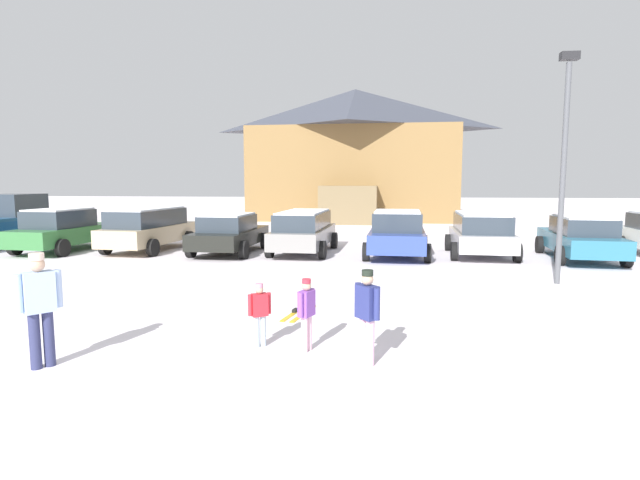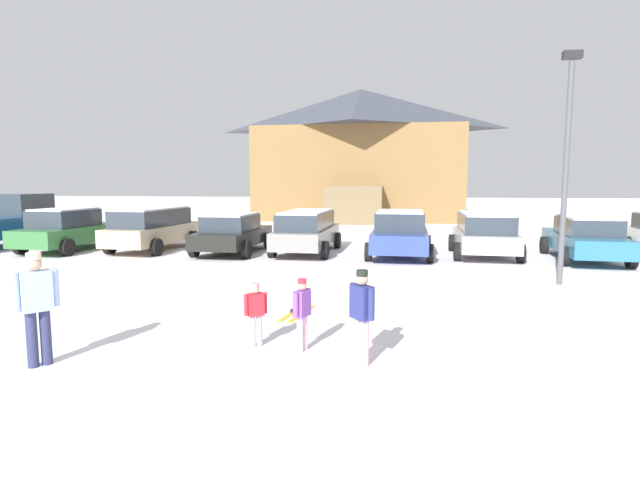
{
  "view_description": "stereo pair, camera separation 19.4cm",
  "coord_description": "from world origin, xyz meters",
  "px_view_note": "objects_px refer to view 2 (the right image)",
  "views": [
    {
      "loc": [
        2.67,
        -4.94,
        2.67
      ],
      "look_at": [
        1.32,
        6.84,
        1.28
      ],
      "focal_mm": 28.0,
      "sensor_mm": 36.0,
      "label": 1
    },
    {
      "loc": [
        2.87,
        -4.92,
        2.67
      ],
      "look_at": [
        1.32,
        6.84,
        1.28
      ],
      "focal_mm": 28.0,
      "sensor_mm": 36.0,
      "label": 2
    }
  ],
  "objects_px": {
    "ski_lodge": "(361,153)",
    "parked_silver_wagon": "(484,233)",
    "lamp_post": "(567,157)",
    "skier_adult_in_blue_parka": "(37,302)",
    "skier_child_in_purple_jacket": "(302,310)",
    "parked_blue_hatchback": "(400,233)",
    "skier_teen_in_navy_coat": "(362,312)",
    "pickup_truck": "(3,222)",
    "pair_of_skis": "(298,312)",
    "parked_grey_wagon": "(307,230)",
    "skier_child_in_red_jacket": "(256,311)",
    "parked_beige_suv": "(153,227)",
    "parked_black_sedan": "(233,233)",
    "parked_green_coupe": "(68,229)",
    "parked_teal_hatchback": "(585,238)"
  },
  "relations": [
    {
      "from": "parked_beige_suv",
      "to": "parked_grey_wagon",
      "type": "distance_m",
      "value": 6.06
    },
    {
      "from": "parked_blue_hatchback",
      "to": "pair_of_skis",
      "type": "bearing_deg",
      "value": -105.66
    },
    {
      "from": "parked_black_sedan",
      "to": "pair_of_skis",
      "type": "distance_m",
      "value": 9.11
    },
    {
      "from": "parked_teal_hatchback",
      "to": "pair_of_skis",
      "type": "relative_size",
      "value": 3.41
    },
    {
      "from": "parked_blue_hatchback",
      "to": "skier_adult_in_blue_parka",
      "type": "relative_size",
      "value": 2.65
    },
    {
      "from": "parked_beige_suv",
      "to": "skier_teen_in_navy_coat",
      "type": "relative_size",
      "value": 3.33
    },
    {
      "from": "parked_green_coupe",
      "to": "parked_blue_hatchback",
      "type": "height_order",
      "value": "parked_blue_hatchback"
    },
    {
      "from": "skier_child_in_purple_jacket",
      "to": "parked_beige_suv",
      "type": "bearing_deg",
      "value": 125.59
    },
    {
      "from": "parked_beige_suv",
      "to": "parked_blue_hatchback",
      "type": "xyz_separation_m",
      "value": [
        9.51,
        -0.43,
        -0.06
      ]
    },
    {
      "from": "ski_lodge",
      "to": "parked_green_coupe",
      "type": "bearing_deg",
      "value": -118.53
    },
    {
      "from": "skier_child_in_red_jacket",
      "to": "parked_silver_wagon",
      "type": "bearing_deg",
      "value": 62.28
    },
    {
      "from": "ski_lodge",
      "to": "pickup_truck",
      "type": "xyz_separation_m",
      "value": [
        -13.71,
        -18.22,
        -3.69
      ]
    },
    {
      "from": "parked_green_coupe",
      "to": "skier_adult_in_blue_parka",
      "type": "relative_size",
      "value": 2.74
    },
    {
      "from": "ski_lodge",
      "to": "parked_beige_suv",
      "type": "relative_size",
      "value": 3.18
    },
    {
      "from": "parked_black_sedan",
      "to": "skier_adult_in_blue_parka",
      "type": "xyz_separation_m",
      "value": [
        0.7,
        -11.53,
        0.18
      ]
    },
    {
      "from": "ski_lodge",
      "to": "parked_black_sedan",
      "type": "relative_size",
      "value": 3.36
    },
    {
      "from": "skier_child_in_purple_jacket",
      "to": "lamp_post",
      "type": "relative_size",
      "value": 0.2
    },
    {
      "from": "parked_green_coupe",
      "to": "skier_adult_in_blue_parka",
      "type": "bearing_deg",
      "value": -57.53
    },
    {
      "from": "skier_child_in_red_jacket",
      "to": "lamp_post",
      "type": "bearing_deg",
      "value": 41.5
    },
    {
      "from": "parked_silver_wagon",
      "to": "lamp_post",
      "type": "xyz_separation_m",
      "value": [
        1.03,
        -4.76,
        2.44
      ]
    },
    {
      "from": "pickup_truck",
      "to": "pair_of_skis",
      "type": "bearing_deg",
      "value": -32.43
    },
    {
      "from": "parked_blue_hatchback",
      "to": "skier_child_in_red_jacket",
      "type": "relative_size",
      "value": 4.22
    },
    {
      "from": "parked_green_coupe",
      "to": "parked_black_sedan",
      "type": "height_order",
      "value": "parked_green_coupe"
    },
    {
      "from": "skier_adult_in_blue_parka",
      "to": "skier_teen_in_navy_coat",
      "type": "bearing_deg",
      "value": 8.03
    },
    {
      "from": "parked_blue_hatchback",
      "to": "lamp_post",
      "type": "height_order",
      "value": "lamp_post"
    },
    {
      "from": "parked_green_coupe",
      "to": "skier_teen_in_navy_coat",
      "type": "relative_size",
      "value": 3.25
    },
    {
      "from": "parked_silver_wagon",
      "to": "skier_child_in_purple_jacket",
      "type": "xyz_separation_m",
      "value": [
        -4.79,
        -10.72,
        -0.2
      ]
    },
    {
      "from": "parked_blue_hatchback",
      "to": "lamp_post",
      "type": "distance_m",
      "value": 6.42
    },
    {
      "from": "ski_lodge",
      "to": "parked_blue_hatchback",
      "type": "bearing_deg",
      "value": -82.8
    },
    {
      "from": "parked_green_coupe",
      "to": "skier_teen_in_navy_coat",
      "type": "distance_m",
      "value": 15.97
    },
    {
      "from": "parked_black_sedan",
      "to": "pickup_truck",
      "type": "distance_m",
      "value": 9.93
    },
    {
      "from": "parked_blue_hatchback",
      "to": "lamp_post",
      "type": "bearing_deg",
      "value": -47.47
    },
    {
      "from": "parked_beige_suv",
      "to": "skier_child_in_red_jacket",
      "type": "bearing_deg",
      "value": -56.95
    },
    {
      "from": "ski_lodge",
      "to": "pickup_truck",
      "type": "bearing_deg",
      "value": -126.96
    },
    {
      "from": "skier_child_in_purple_jacket",
      "to": "parked_silver_wagon",
      "type": "bearing_deg",
      "value": 65.95
    },
    {
      "from": "parked_silver_wagon",
      "to": "lamp_post",
      "type": "height_order",
      "value": "lamp_post"
    },
    {
      "from": "ski_lodge",
      "to": "pickup_truck",
      "type": "distance_m",
      "value": 23.1
    },
    {
      "from": "parked_beige_suv",
      "to": "skier_child_in_red_jacket",
      "type": "xyz_separation_m",
      "value": [
        6.92,
        -10.63,
        -0.3
      ]
    },
    {
      "from": "skier_adult_in_blue_parka",
      "to": "skier_child_in_purple_jacket",
      "type": "height_order",
      "value": "skier_adult_in_blue_parka"
    },
    {
      "from": "pickup_truck",
      "to": "parked_grey_wagon",
      "type": "bearing_deg",
      "value": -0.81
    },
    {
      "from": "skier_child_in_purple_jacket",
      "to": "pair_of_skis",
      "type": "distance_m",
      "value": 2.36
    },
    {
      "from": "parked_grey_wagon",
      "to": "parked_silver_wagon",
      "type": "height_order",
      "value": "parked_grey_wagon"
    },
    {
      "from": "lamp_post",
      "to": "parked_grey_wagon",
      "type": "bearing_deg",
      "value": 146.88
    },
    {
      "from": "parked_beige_suv",
      "to": "pickup_truck",
      "type": "distance_m",
      "value": 6.6
    },
    {
      "from": "parked_grey_wagon",
      "to": "lamp_post",
      "type": "height_order",
      "value": "lamp_post"
    },
    {
      "from": "parked_green_coupe",
      "to": "skier_adult_in_blue_parka",
      "type": "xyz_separation_m",
      "value": [
        7.22,
        -11.35,
        0.11
      ]
    },
    {
      "from": "ski_lodge",
      "to": "parked_silver_wagon",
      "type": "bearing_deg",
      "value": -73.83
    },
    {
      "from": "pickup_truck",
      "to": "pair_of_skis",
      "type": "xyz_separation_m",
      "value": [
        13.82,
        -8.78,
        -0.97
      ]
    },
    {
      "from": "ski_lodge",
      "to": "parked_green_coupe",
      "type": "distance_m",
      "value": 21.96
    },
    {
      "from": "skier_adult_in_blue_parka",
      "to": "skier_teen_in_navy_coat",
      "type": "xyz_separation_m",
      "value": [
        4.64,
        0.66,
        -0.15
      ]
    }
  ]
}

